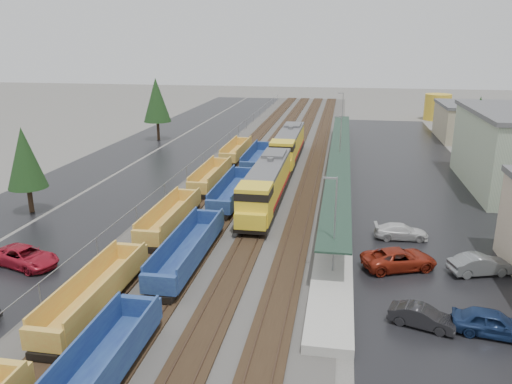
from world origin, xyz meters
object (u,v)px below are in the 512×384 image
(locomotive_trail, at_px, (288,146))
(parked_car_east_c, at_px, (401,232))
(well_string_yellow, at_px, (140,249))
(parked_car_east_b, at_px, (399,259))
(storage_tank, at_px, (437,107))
(parked_car_west_c, at_px, (25,257))
(well_string_blue, at_px, (189,250))
(parked_car_east_d, at_px, (492,323))
(parked_car_east_a, at_px, (422,317))
(locomotive_lead, at_px, (266,185))
(parked_car_east_e, at_px, (480,265))

(locomotive_trail, bearing_deg, parked_car_east_c, -64.18)
(well_string_yellow, xyz_separation_m, parked_car_east_b, (20.60, 2.32, -0.30))
(storage_tank, bearing_deg, parked_car_east_c, -101.46)
(parked_car_west_c, bearing_deg, well_string_yellow, -57.97)
(parked_car_east_b, bearing_deg, well_string_blue, 76.09)
(well_string_blue, distance_m, parked_car_east_d, 22.32)
(parked_car_east_b, bearing_deg, locomotive_trail, -0.22)
(locomotive_trail, height_order, parked_car_east_a, locomotive_trail)
(locomotive_trail, xyz_separation_m, storage_tank, (28.42, 46.42, 0.38))
(well_string_yellow, bearing_deg, locomotive_trail, 77.60)
(parked_car_west_c, relative_size, parked_car_east_b, 0.97)
(locomotive_lead, height_order, parked_car_east_c, locomotive_lead)
(parked_car_east_a, bearing_deg, storage_tank, 8.34)
(locomotive_trail, bearing_deg, parked_car_east_a, -72.67)
(parked_car_east_e, bearing_deg, parked_car_east_b, 72.65)
(locomotive_trail, xyz_separation_m, parked_car_west_c, (-16.66, -38.74, -1.70))
(locomotive_trail, height_order, well_string_blue, locomotive_trail)
(storage_tank, relative_size, parked_car_east_c, 1.20)
(storage_tank, distance_m, parked_car_east_e, 81.05)
(storage_tank, xyz_separation_m, parked_car_east_a, (-15.18, -88.84, -2.20))
(storage_tank, relative_size, parked_car_east_d, 1.20)
(well_string_blue, xyz_separation_m, parked_car_west_c, (-12.66, -2.74, -0.37))
(locomotive_trail, height_order, parked_car_east_c, locomotive_trail)
(parked_car_east_d, bearing_deg, parked_car_east_e, 0.78)
(locomotive_trail, bearing_deg, parked_car_east_b, -69.70)
(locomotive_trail, relative_size, well_string_yellow, 0.24)
(well_string_blue, relative_size, parked_car_east_b, 13.66)
(parked_car_east_a, bearing_deg, well_string_blue, 87.61)
(locomotive_lead, distance_m, well_string_yellow, 17.40)
(well_string_blue, bearing_deg, parked_car_east_c, 25.53)
(well_string_yellow, distance_m, parked_car_east_b, 20.73)
(locomotive_lead, distance_m, storage_tank, 73.16)
(storage_tank, xyz_separation_m, parked_car_east_c, (-15.02, -74.11, -2.18))
(locomotive_lead, distance_m, parked_car_west_c, 24.39)
(well_string_yellow, relative_size, parked_car_east_b, 14.96)
(locomotive_trail, height_order, well_string_yellow, locomotive_trail)
(locomotive_trail, bearing_deg, locomotive_lead, -90.00)
(parked_car_east_d, bearing_deg, parked_car_east_c, 24.23)
(locomotive_trail, relative_size, parked_car_east_b, 3.55)
(storage_tank, relative_size, parked_car_east_e, 1.20)
(parked_car_east_a, relative_size, parked_car_east_b, 0.70)
(parked_car_east_b, height_order, parked_car_east_d, parked_car_east_d)
(storage_tank, bearing_deg, locomotive_lead, -112.85)
(parked_car_east_d, bearing_deg, locomotive_lead, 48.24)
(well_string_blue, distance_m, parked_car_east_b, 16.72)
(storage_tank, distance_m, parked_car_east_a, 90.15)
(well_string_blue, distance_m, storage_tank, 88.58)
(locomotive_trail, relative_size, parked_car_east_c, 4.34)
(parked_car_west_c, xyz_separation_m, parked_car_east_a, (29.89, -3.68, -0.11))
(locomotive_lead, distance_m, parked_car_east_c, 15.08)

